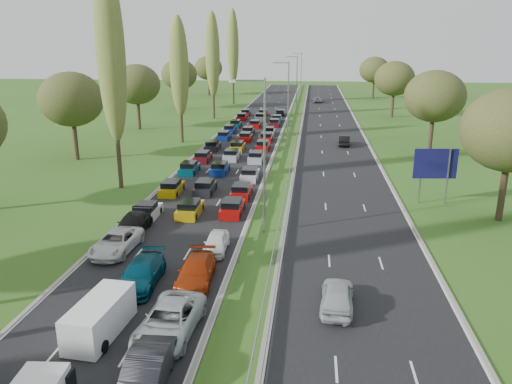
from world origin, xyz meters
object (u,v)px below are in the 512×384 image
(near_car_2, at_px, (116,242))
(direction_sign, at_px, (435,166))
(near_car_3, at_px, (133,224))
(white_van_rear, at_px, (102,315))

(near_car_2, height_order, direction_sign, direction_sign)
(near_car_3, xyz_separation_m, white_van_rear, (3.39, -13.88, 0.23))
(near_car_3, distance_m, direction_sign, 27.46)
(near_car_3, height_order, direction_sign, direction_sign)
(near_car_2, distance_m, near_car_3, 3.82)
(white_van_rear, bearing_deg, near_car_3, 108.62)
(near_car_3, height_order, white_van_rear, white_van_rear)
(near_car_3, bearing_deg, near_car_2, -86.49)
(near_car_2, relative_size, white_van_rear, 1.12)
(near_car_3, distance_m, white_van_rear, 14.29)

